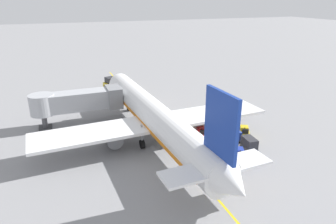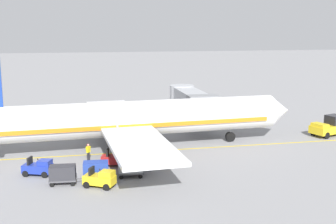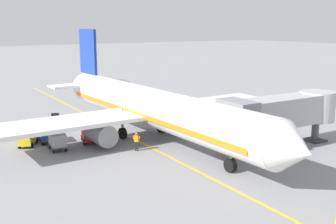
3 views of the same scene
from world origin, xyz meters
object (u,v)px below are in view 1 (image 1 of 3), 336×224
ground_crew_loader (195,143)px  parked_airliner (154,116)px  jet_bridge (78,101)px  baggage_tug_lead (244,133)px  baggage_cart_front (220,126)px  baggage_cart_third_in_train (249,143)px  baggage_tug_trailing (201,134)px  baggage_cart_second_in_train (233,134)px  pushback_tractor (113,85)px  baggage_tug_spare (240,157)px  ground_crew_wing_walker (169,121)px

ground_crew_loader → parked_airliner: bearing=127.8°
parked_airliner → jet_bridge: size_ratio=2.94×
baggage_tug_lead → baggage_cart_front: baggage_tug_lead is taller
baggage_tug_lead → baggage_cart_third_in_train: 3.29m
baggage_cart_front → baggage_cart_third_in_train: size_ratio=1.00×
parked_airliner → ground_crew_loader: size_ratio=22.09×
baggage_tug_trailing → baggage_cart_third_in_train: 6.24m
baggage_tug_lead → baggage_cart_second_in_train: (-1.84, -0.26, 0.24)m
pushback_tractor → baggage_cart_front: 27.07m
baggage_tug_spare → ground_crew_wing_walker: size_ratio=1.64×
jet_bridge → baggage_tug_lead: (19.67, -12.84, -2.74)m
baggage_tug_lead → baggage_cart_third_in_train: baggage_tug_lead is taller
parked_airliner → baggage_cart_third_in_train: bearing=-35.2°
jet_bridge → ground_crew_wing_walker: (11.64, -6.19, -2.50)m
baggage_tug_lead → baggage_tug_spare: 6.53m
baggage_tug_spare → baggage_cart_front: 8.06m
ground_crew_wing_walker → pushback_tractor: bearing=100.1°
jet_bridge → baggage_tug_trailing: bearing=-37.7°
baggage_cart_front → ground_crew_loader: (-5.53, -3.38, 0.00)m
baggage_cart_front → ground_crew_wing_walker: bearing=146.7°
parked_airliner → baggage_cart_second_in_train: 10.39m
baggage_tug_trailing → baggage_tug_spare: 6.99m
pushback_tractor → ground_crew_wing_walker: pushback_tractor is taller
ground_crew_wing_walker → ground_crew_loader: (0.49, -7.34, 0.00)m
baggage_tug_lead → ground_crew_wing_walker: size_ratio=1.64×
pushback_tractor → baggage_tug_trailing: (6.47, -26.14, -0.39)m
baggage_cart_front → baggage_cart_third_in_train: (0.67, -5.68, 0.00)m
jet_bridge → baggage_cart_second_in_train: jet_bridge is taller
baggage_tug_trailing → baggage_cart_front: size_ratio=0.92×
parked_airliner → baggage_tug_lead: parked_airliner is taller
baggage_cart_third_in_train → ground_crew_wing_walker: ground_crew_wing_walker is taller
pushback_tractor → baggage_tug_spare: 33.92m
baggage_tug_trailing → baggage_cart_second_in_train: bearing=-30.1°
baggage_tug_lead → baggage_tug_spare: (-4.08, -5.10, 0.00)m
baggage_cart_third_in_train → baggage_tug_trailing: bearing=130.1°
baggage_tug_lead → baggage_cart_second_in_train: baggage_tug_lead is taller
parked_airliner → baggage_tug_spare: bearing=-52.0°
parked_airliner → ground_crew_loader: (3.55, -4.58, -2.23)m
baggage_tug_spare → ground_crew_wing_walker: bearing=108.6°
pushback_tractor → baggage_cart_third_in_train: bearing=-71.3°
baggage_tug_trailing → parked_airliner: bearing=159.8°
parked_airliner → ground_crew_loader: 6.21m
parked_airliner → baggage_tug_lead: 12.01m
baggage_tug_spare → ground_crew_loader: size_ratio=1.64×
parked_airliner → baggage_cart_third_in_train: (9.75, -6.88, -2.24)m
jet_bridge → ground_crew_wing_walker: jet_bridge is taller
jet_bridge → baggage_tug_lead: jet_bridge is taller
baggage_cart_front → ground_crew_loader: bearing=-148.5°
ground_crew_wing_walker → baggage_tug_trailing: bearing=-61.2°
jet_bridge → baggage_tug_trailing: (14.31, -11.06, -2.74)m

